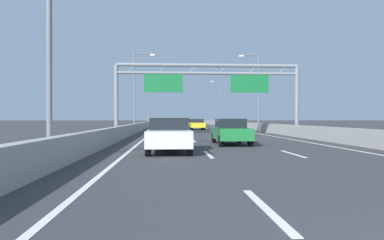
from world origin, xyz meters
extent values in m
plane|color=#38383A|center=(0.00, 100.00, 0.00)|extent=(260.00, 260.00, 0.00)
cube|color=white|center=(-1.80, 3.50, 0.01)|extent=(0.16, 3.00, 0.01)
cube|color=white|center=(-1.80, 12.50, 0.01)|extent=(0.16, 3.00, 0.01)
cube|color=white|center=(-1.80, 21.50, 0.01)|extent=(0.16, 3.00, 0.01)
cube|color=white|center=(-1.80, 30.50, 0.01)|extent=(0.16, 3.00, 0.01)
cube|color=white|center=(-1.80, 39.50, 0.01)|extent=(0.16, 3.00, 0.01)
cube|color=white|center=(-1.80, 48.50, 0.01)|extent=(0.16, 3.00, 0.01)
cube|color=white|center=(-1.80, 57.50, 0.01)|extent=(0.16, 3.00, 0.01)
cube|color=white|center=(-1.80, 66.50, 0.01)|extent=(0.16, 3.00, 0.01)
cube|color=white|center=(-1.80, 75.50, 0.01)|extent=(0.16, 3.00, 0.01)
cube|color=white|center=(-1.80, 84.50, 0.01)|extent=(0.16, 3.00, 0.01)
cube|color=white|center=(-1.80, 93.50, 0.01)|extent=(0.16, 3.00, 0.01)
cube|color=white|center=(-1.80, 102.50, 0.01)|extent=(0.16, 3.00, 0.01)
cube|color=white|center=(-1.80, 111.50, 0.01)|extent=(0.16, 3.00, 0.01)
cube|color=white|center=(-1.80, 120.50, 0.01)|extent=(0.16, 3.00, 0.01)
cube|color=white|center=(-1.80, 129.50, 0.01)|extent=(0.16, 3.00, 0.01)
cube|color=white|center=(-1.80, 138.50, 0.01)|extent=(0.16, 3.00, 0.01)
cube|color=white|center=(-1.80, 147.50, 0.01)|extent=(0.16, 3.00, 0.01)
cube|color=white|center=(-1.80, 156.50, 0.01)|extent=(0.16, 3.00, 0.01)
cube|color=white|center=(1.80, 12.50, 0.01)|extent=(0.16, 3.00, 0.01)
cube|color=white|center=(1.80, 21.50, 0.01)|extent=(0.16, 3.00, 0.01)
cube|color=white|center=(1.80, 30.50, 0.01)|extent=(0.16, 3.00, 0.01)
cube|color=white|center=(1.80, 39.50, 0.01)|extent=(0.16, 3.00, 0.01)
cube|color=white|center=(1.80, 48.50, 0.01)|extent=(0.16, 3.00, 0.01)
cube|color=white|center=(1.80, 57.50, 0.01)|extent=(0.16, 3.00, 0.01)
cube|color=white|center=(1.80, 66.50, 0.01)|extent=(0.16, 3.00, 0.01)
cube|color=white|center=(1.80, 75.50, 0.01)|extent=(0.16, 3.00, 0.01)
cube|color=white|center=(1.80, 84.50, 0.01)|extent=(0.16, 3.00, 0.01)
cube|color=white|center=(1.80, 93.50, 0.01)|extent=(0.16, 3.00, 0.01)
cube|color=white|center=(1.80, 102.50, 0.01)|extent=(0.16, 3.00, 0.01)
cube|color=white|center=(1.80, 111.50, 0.01)|extent=(0.16, 3.00, 0.01)
cube|color=white|center=(1.80, 120.50, 0.01)|extent=(0.16, 3.00, 0.01)
cube|color=white|center=(1.80, 129.50, 0.01)|extent=(0.16, 3.00, 0.01)
cube|color=white|center=(1.80, 138.50, 0.01)|extent=(0.16, 3.00, 0.01)
cube|color=white|center=(1.80, 147.50, 0.01)|extent=(0.16, 3.00, 0.01)
cube|color=white|center=(1.80, 156.50, 0.01)|extent=(0.16, 3.00, 0.01)
cube|color=white|center=(-5.25, 88.00, 0.01)|extent=(0.16, 176.00, 0.01)
cube|color=white|center=(5.25, 88.00, 0.01)|extent=(0.16, 176.00, 0.01)
cube|color=#9E9E99|center=(-6.90, 110.00, 0.47)|extent=(0.45, 220.00, 0.95)
cube|color=#9E9E99|center=(6.90, 110.00, 0.47)|extent=(0.45, 220.00, 0.95)
cylinder|color=gray|center=(-8.05, 29.33, 3.10)|extent=(0.36, 0.36, 6.20)
cylinder|color=gray|center=(8.05, 29.33, 3.10)|extent=(0.36, 0.36, 6.20)
cylinder|color=gray|center=(0.00, 29.33, 6.20)|extent=(16.11, 0.32, 0.32)
cylinder|color=gray|center=(0.00, 29.33, 5.50)|extent=(16.11, 0.26, 0.26)
cylinder|color=gray|center=(-6.71, 29.33, 5.85)|extent=(0.74, 0.10, 0.74)
cylinder|color=gray|center=(-4.03, 29.33, 5.85)|extent=(0.74, 0.10, 0.74)
cylinder|color=gray|center=(-1.34, 29.33, 5.85)|extent=(0.74, 0.10, 0.74)
cylinder|color=gray|center=(1.34, 29.33, 5.85)|extent=(0.74, 0.10, 0.74)
cylinder|color=gray|center=(4.03, 29.33, 5.85)|extent=(0.74, 0.10, 0.74)
cylinder|color=gray|center=(6.71, 29.33, 5.85)|extent=(0.74, 0.10, 0.74)
cube|color=#146B33|center=(-3.94, 29.33, 4.60)|extent=(3.40, 0.12, 1.60)
cube|color=#146B33|center=(3.75, 29.33, 4.60)|extent=(3.40, 0.12, 1.60)
cylinder|color=slate|center=(-7.70, 10.71, 4.75)|extent=(0.20, 0.20, 9.50)
cylinder|color=slate|center=(-7.70, 41.92, 4.75)|extent=(0.20, 0.20, 9.50)
cylinder|color=slate|center=(-6.60, 41.92, 9.35)|extent=(2.20, 0.12, 0.12)
cube|color=#F2EAC6|center=(-5.50, 41.92, 9.25)|extent=(0.56, 0.28, 0.20)
cylinder|color=slate|center=(7.70, 41.92, 4.75)|extent=(0.20, 0.20, 9.50)
cylinder|color=slate|center=(6.60, 41.92, 9.35)|extent=(2.20, 0.12, 0.12)
cube|color=#F2EAC6|center=(5.50, 41.92, 9.25)|extent=(0.56, 0.28, 0.20)
cylinder|color=slate|center=(-7.70, 73.14, 4.75)|extent=(0.20, 0.20, 9.50)
cylinder|color=slate|center=(-6.60, 73.14, 9.35)|extent=(2.20, 0.12, 0.12)
cube|color=#F2EAC6|center=(-5.50, 73.14, 9.25)|extent=(0.56, 0.28, 0.20)
cylinder|color=slate|center=(7.70, 73.14, 4.75)|extent=(0.20, 0.20, 9.50)
cylinder|color=slate|center=(6.60, 73.14, 9.35)|extent=(2.20, 0.12, 0.12)
cube|color=#F2EAC6|center=(5.50, 73.14, 9.25)|extent=(0.56, 0.28, 0.20)
cube|color=yellow|center=(0.15, 43.88, 0.63)|extent=(1.78, 4.48, 0.61)
cube|color=black|center=(0.15, 43.93, 1.17)|extent=(1.56, 1.96, 0.47)
cylinder|color=black|center=(-0.63, 45.57, 0.32)|extent=(0.22, 0.64, 0.64)
cylinder|color=black|center=(0.93, 45.57, 0.32)|extent=(0.22, 0.64, 0.64)
cylinder|color=black|center=(-0.63, 42.19, 0.32)|extent=(0.22, 0.64, 0.64)
cylinder|color=black|center=(0.93, 42.19, 0.32)|extent=(0.22, 0.64, 0.64)
cube|color=#1E7A38|center=(0.10, 18.02, 0.64)|extent=(1.80, 4.13, 0.65)
cube|color=black|center=(0.10, 18.15, 1.23)|extent=(1.58, 1.67, 0.52)
cylinder|color=black|center=(-0.69, 19.53, 0.32)|extent=(0.22, 0.64, 0.64)
cylinder|color=black|center=(0.89, 19.53, 0.32)|extent=(0.22, 0.64, 0.64)
cylinder|color=black|center=(-0.69, 16.50, 0.32)|extent=(0.22, 0.64, 0.64)
cylinder|color=black|center=(0.89, 16.50, 0.32)|extent=(0.22, 0.64, 0.64)
cube|color=#2347AD|center=(-3.41, 69.78, 0.63)|extent=(1.74, 4.49, 0.62)
cube|color=black|center=(-3.41, 69.24, 1.18)|extent=(1.53, 2.04, 0.48)
cylinder|color=black|center=(-4.17, 71.47, 0.32)|extent=(0.22, 0.64, 0.64)
cylinder|color=black|center=(-2.64, 71.47, 0.32)|extent=(0.22, 0.64, 0.64)
cylinder|color=black|center=(-4.17, 68.08, 0.32)|extent=(0.22, 0.64, 0.64)
cylinder|color=black|center=(-2.64, 68.08, 0.32)|extent=(0.22, 0.64, 0.64)
cube|color=silver|center=(-3.44, 13.64, 0.66)|extent=(1.89, 4.43, 0.68)
cube|color=black|center=(-3.44, 14.03, 1.26)|extent=(1.66, 2.07, 0.53)
cylinder|color=black|center=(-4.27, 15.30, 0.32)|extent=(0.22, 0.64, 0.64)
cylinder|color=black|center=(-2.60, 15.30, 0.32)|extent=(0.22, 0.64, 0.64)
cylinder|color=black|center=(-4.27, 11.98, 0.32)|extent=(0.22, 0.64, 0.64)
cylinder|color=black|center=(-2.60, 11.98, 0.32)|extent=(0.22, 0.64, 0.64)
cube|color=black|center=(3.50, 132.54, 0.65)|extent=(1.73, 4.36, 0.66)
cube|color=black|center=(3.50, 132.90, 1.20)|extent=(1.53, 1.76, 0.44)
cylinder|color=black|center=(2.74, 134.17, 0.32)|extent=(0.22, 0.64, 0.64)
cylinder|color=black|center=(4.26, 134.17, 0.32)|extent=(0.22, 0.64, 0.64)
cylinder|color=black|center=(2.74, 130.91, 0.32)|extent=(0.22, 0.64, 0.64)
cylinder|color=black|center=(4.26, 130.91, 0.32)|extent=(0.22, 0.64, 0.64)
camera|label=1|loc=(-3.41, -2.43, 1.52)|focal=33.68mm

